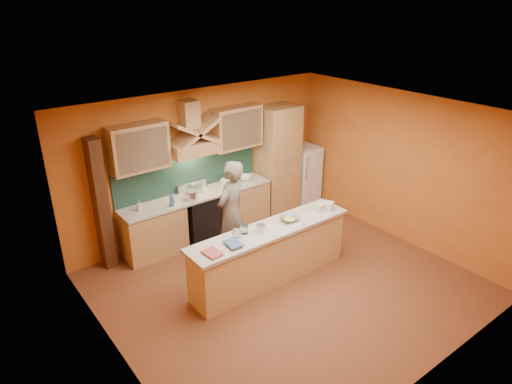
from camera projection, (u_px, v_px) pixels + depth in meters
floor at (286, 284)px, 7.44m from camera, size 5.50×5.00×0.01m
ceiling at (292, 116)px, 6.30m from camera, size 5.50×5.00×0.01m
wall_back at (202, 162)px, 8.68m from camera, size 5.50×0.02×2.80m
wall_front at (438, 285)px, 5.06m from camera, size 5.50×0.02×2.80m
wall_left at (112, 270)px, 5.34m from camera, size 0.02×5.00×2.80m
wall_right at (401, 168)px, 8.40m from camera, size 0.02×5.00×2.80m
base_cabinet_left at (153, 232)px, 8.16m from camera, size 1.10×0.60×0.86m
base_cabinet_right at (239, 204)px, 9.22m from camera, size 1.10×0.60×0.86m
counter_top at (198, 195)px, 8.50m from camera, size 3.00×0.62×0.04m
stove at (199, 217)px, 8.68m from camera, size 0.60×0.58×0.90m
backsplash at (189, 173)px, 8.56m from camera, size 3.00×0.03×0.70m
range_hood at (194, 147)px, 8.16m from camera, size 0.92×0.50×0.24m
hood_chimney at (189, 114)px, 8.00m from camera, size 0.30×0.30×0.50m
upper_cabinet_left at (139, 147)px, 7.58m from camera, size 1.00×0.35×0.80m
upper_cabinet_right at (237, 127)px, 8.70m from camera, size 1.00×0.35×0.80m
pantry_column at (278, 161)px, 9.48m from camera, size 0.80×0.60×2.30m
fridge at (303, 175)px, 10.10m from camera, size 0.58×0.60×1.30m
trim_column_left at (101, 205)px, 7.53m from camera, size 0.20×0.30×2.30m
island_body at (270, 256)px, 7.42m from camera, size 2.80×0.55×0.88m
island_top at (271, 230)px, 7.22m from camera, size 2.90×0.62×0.05m
person at (231, 212)px, 7.77m from camera, size 0.79×0.66×1.86m
pot_large at (191, 196)px, 8.26m from camera, size 0.30×0.30×0.18m
pot_small at (197, 190)px, 8.56m from camera, size 0.22×0.22×0.13m
soap_bottle_a at (139, 205)px, 7.83m from camera, size 0.09×0.09×0.17m
soap_bottle_b at (172, 199)px, 7.99m from camera, size 0.13×0.13×0.24m
bowl_back at (245, 178)px, 9.12m from camera, size 0.34×0.34×0.08m
dish_rack at (230, 180)px, 8.95m from camera, size 0.38×0.34×0.11m
book_lower at (206, 256)px, 6.44m from camera, size 0.25×0.31×0.03m
book_upper at (227, 246)px, 6.66m from camera, size 0.24×0.31×0.02m
jar_large at (244, 229)px, 7.04m from camera, size 0.15×0.15×0.14m
jar_small at (236, 234)px, 6.90m from camera, size 0.12×0.12×0.14m
kitchen_scale at (261, 229)px, 7.10m from camera, size 0.16×0.16×0.10m
mixing_bowl at (290, 219)px, 7.43m from camera, size 0.32×0.32×0.07m
cloth at (295, 225)px, 7.31m from camera, size 0.24×0.20×0.01m
grocery_bag_a at (328, 206)px, 7.82m from camera, size 0.24×0.23×0.12m
grocery_bag_b at (320, 207)px, 7.78m from camera, size 0.21×0.17×0.12m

